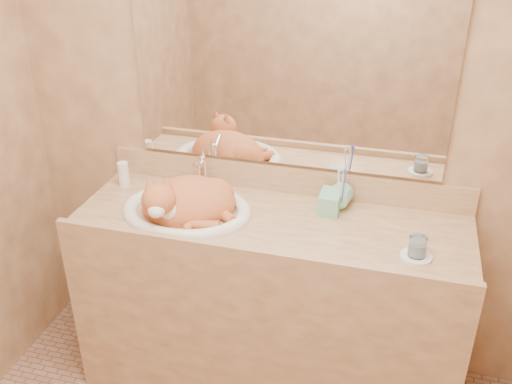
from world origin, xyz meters
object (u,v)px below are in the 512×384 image
(cat, at_px, (185,200))
(water_glass, at_px, (418,246))
(toothbrush_cup, at_px, (340,203))
(soap_dispenser, at_px, (328,197))
(vanity_counter, at_px, (269,304))
(sink_basin, at_px, (186,194))

(cat, bearing_deg, water_glass, -25.84)
(toothbrush_cup, bearing_deg, cat, -164.72)
(cat, xyz_separation_m, water_glass, (0.92, -0.08, -0.01))
(soap_dispenser, bearing_deg, water_glass, -28.17)
(vanity_counter, bearing_deg, cat, -174.85)
(sink_basin, bearing_deg, soap_dispenser, 0.45)
(vanity_counter, relative_size, water_glass, 21.11)
(water_glass, bearing_deg, cat, 174.98)
(sink_basin, bearing_deg, cat, -97.02)
(sink_basin, relative_size, cat, 1.36)
(sink_basin, bearing_deg, toothbrush_cup, 4.17)
(sink_basin, xyz_separation_m, water_glass, (0.92, -0.09, -0.04))
(cat, distance_m, water_glass, 0.93)
(water_glass, bearing_deg, soap_dispenser, 150.97)
(cat, bearing_deg, toothbrush_cup, -5.54)
(sink_basin, relative_size, water_glass, 7.02)
(vanity_counter, distance_m, soap_dispenser, 0.57)
(soap_dispenser, height_order, water_glass, soap_dispenser)
(vanity_counter, relative_size, sink_basin, 3.01)
(vanity_counter, xyz_separation_m, cat, (-0.35, -0.03, 0.49))
(sink_basin, relative_size, soap_dispenser, 2.84)
(vanity_counter, height_order, toothbrush_cup, toothbrush_cup)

